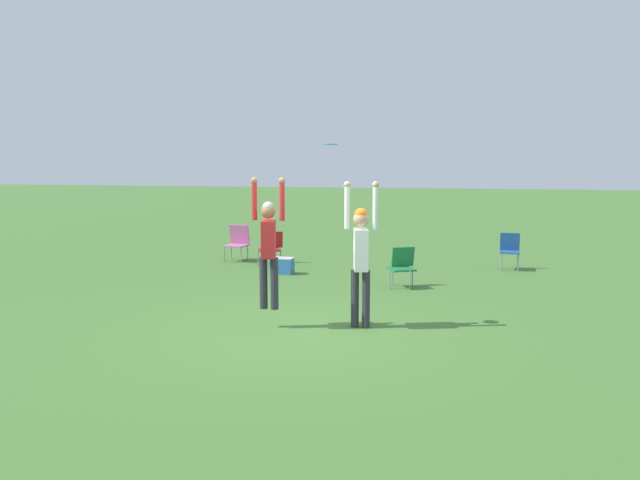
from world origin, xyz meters
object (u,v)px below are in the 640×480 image
person_jumping (269,241)px  camping_chair_3 (402,264)px  frisbee (329,144)px  camping_chair_2 (510,248)px  camping_chair_1 (238,241)px  camping_chair_0 (271,246)px  cooler_box (282,266)px  person_defending (361,250)px

person_jumping → camping_chair_3: bearing=-37.6°
frisbee → camping_chair_2: (2.81, 6.20, -2.24)m
frisbee → camping_chair_2: bearing=65.6°
camping_chair_1 → camping_chair_2: size_ratio=1.06×
person_jumping → frisbee: size_ratio=8.41×
frisbee → camping_chair_0: frisbee is taller
cooler_box → person_defending: bearing=-57.6°
cooler_box → frisbee: bearing=-62.7°
camping_chair_3 → frisbee: bearing=49.4°
camping_chair_2 → camping_chair_3: 3.55m
camping_chair_0 → camping_chair_2: (5.73, 0.68, 0.06)m
person_jumping → camping_chair_3: size_ratio=2.47×
person_jumping → camping_chair_3: 4.10m
frisbee → camping_chair_0: 6.66m
camping_chair_1 → camping_chair_2: camping_chair_1 is taller
person_defending → frisbee: 1.64m
camping_chair_2 → camping_chair_3: (-2.16, -2.81, -0.05)m
camping_chair_1 → camping_chair_2: 6.76m
camping_chair_1 → camping_chair_3: size_ratio=1.14×
camping_chair_0 → camping_chair_3: camping_chair_3 is taller
person_jumping → camping_chair_1: 6.94m
camping_chair_0 → camping_chair_3: size_ratio=1.00×
cooler_box → camping_chair_3: bearing=-16.3°
person_jumping → camping_chair_0: (-2.07, 5.85, -0.87)m
camping_chair_0 → camping_chair_3: (3.57, -2.13, 0.01)m
camping_chair_1 → camping_chair_3: bearing=156.5°
camping_chair_2 → camping_chair_3: camping_chair_2 is taller
person_jumping → cooler_box: person_jumping is taller
person_defending → camping_chair_3: bearing=161.3°
frisbee → camping_chair_3: (0.65, 3.39, -2.29)m
camping_chair_0 → cooler_box: size_ratio=1.58×
frisbee → cooler_box: frisbee is taller
camping_chair_2 → cooler_box: 5.38m
frisbee → camping_chair_3: 4.14m
person_defending → camping_chair_0: 6.49m
frisbee → cooler_box: 5.40m
camping_chair_2 → camping_chair_3: bearing=54.5°
cooler_box → camping_chair_0: bearing=119.5°
camping_chair_3 → person_jumping: bearing=38.3°
person_defending → camping_chair_3: person_defending is taller
camping_chair_0 → cooler_box: camping_chair_0 is taller
person_jumping → frisbee: frisbee is taller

